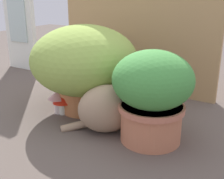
{
  "coord_description": "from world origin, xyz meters",
  "views": [
    {
      "loc": [
        0.8,
        -1.06,
        0.62
      ],
      "look_at": [
        0.14,
        0.03,
        0.18
      ],
      "focal_mm": 47.18,
      "sensor_mm": 36.0,
      "label": 1
    }
  ],
  "objects_px": {
    "grass_planter": "(84,63)",
    "leafy_planter": "(152,93)",
    "mushroom_ornament_pink": "(58,98)",
    "mushroom_ornament_red": "(63,100)",
    "cat": "(111,106)"
  },
  "relations": [
    {
      "from": "cat",
      "to": "mushroom_ornament_pink",
      "type": "distance_m",
      "value": 0.34
    },
    {
      "from": "leafy_planter",
      "to": "mushroom_ornament_red",
      "type": "relative_size",
      "value": 3.62
    },
    {
      "from": "grass_planter",
      "to": "cat",
      "type": "height_order",
      "value": "grass_planter"
    },
    {
      "from": "leafy_planter",
      "to": "mushroom_ornament_red",
      "type": "bearing_deg",
      "value": 177.98
    },
    {
      "from": "cat",
      "to": "grass_planter",
      "type": "bearing_deg",
      "value": 149.3
    },
    {
      "from": "cat",
      "to": "mushroom_ornament_red",
      "type": "relative_size",
      "value": 3.27
    },
    {
      "from": "mushroom_ornament_red",
      "to": "grass_planter",
      "type": "bearing_deg",
      "value": 61.33
    },
    {
      "from": "grass_planter",
      "to": "cat",
      "type": "bearing_deg",
      "value": -30.7
    },
    {
      "from": "leafy_planter",
      "to": "mushroom_ornament_pink",
      "type": "distance_m",
      "value": 0.54
    },
    {
      "from": "grass_planter",
      "to": "mushroom_ornament_red",
      "type": "relative_size",
      "value": 5.09
    },
    {
      "from": "grass_planter",
      "to": "leafy_planter",
      "type": "height_order",
      "value": "grass_planter"
    },
    {
      "from": "grass_planter",
      "to": "mushroom_ornament_pink",
      "type": "distance_m",
      "value": 0.22
    },
    {
      "from": "grass_planter",
      "to": "mushroom_ornament_pink",
      "type": "xyz_separation_m",
      "value": [
        -0.09,
        -0.12,
        -0.17
      ]
    },
    {
      "from": "mushroom_ornament_pink",
      "to": "mushroom_ornament_red",
      "type": "bearing_deg",
      "value": 8.93
    },
    {
      "from": "leafy_planter",
      "to": "cat",
      "type": "height_order",
      "value": "leafy_planter"
    }
  ]
}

